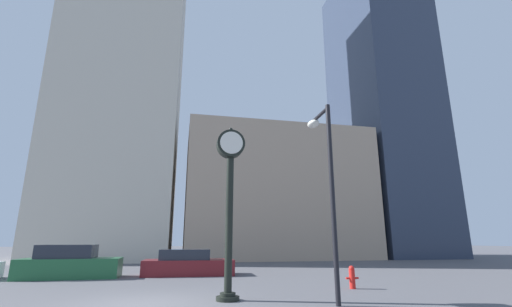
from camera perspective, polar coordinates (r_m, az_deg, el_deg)
The scene contains 9 objects.
ground_plane at distance 10.44m, azimuth -18.38°, elevation -22.94°, with size 200.00×200.00×0.00m, color #515156.
building_tall_tower at distance 39.19m, azimuth -20.52°, elevation 13.94°, with size 10.74×12.00×39.27m.
building_storefront_row at distance 35.73m, azimuth 2.76°, elevation -7.11°, with size 17.65×12.00×12.30m.
building_glass_modern at distance 43.99m, azimuth 20.09°, elevation 7.56°, with size 8.30×12.00×34.82m.
street_clock at distance 10.78m, azimuth -4.39°, elevation -5.61°, with size 0.89×0.68×5.27m.
car_green at distance 18.78m, azimuth -28.61°, elevation -15.87°, with size 4.37×1.86×1.50m.
car_maroon at distance 18.44m, azimuth -11.26°, elevation -17.64°, with size 4.53×2.10×1.26m.
fire_hydrant_near at distance 13.65m, azimuth 15.72°, elevation -19.18°, with size 0.49×0.21×0.80m.
street_lamp_right at distance 10.61m, azimuth 11.47°, elevation -2.21°, with size 0.36×1.57×5.71m.
Camera 1 is at (0.90, -10.27, 1.69)m, focal length 24.00 mm.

